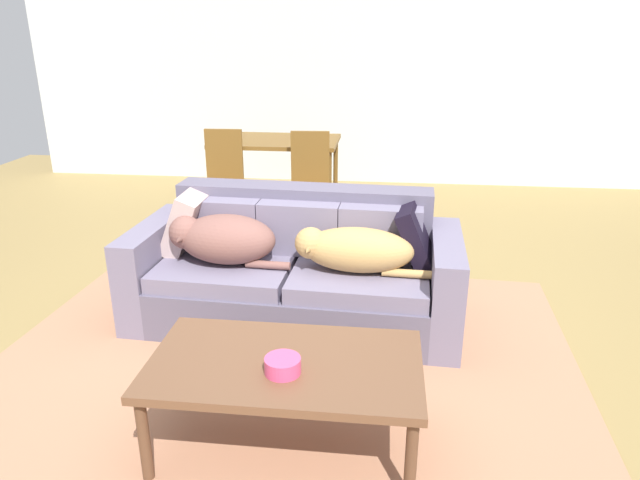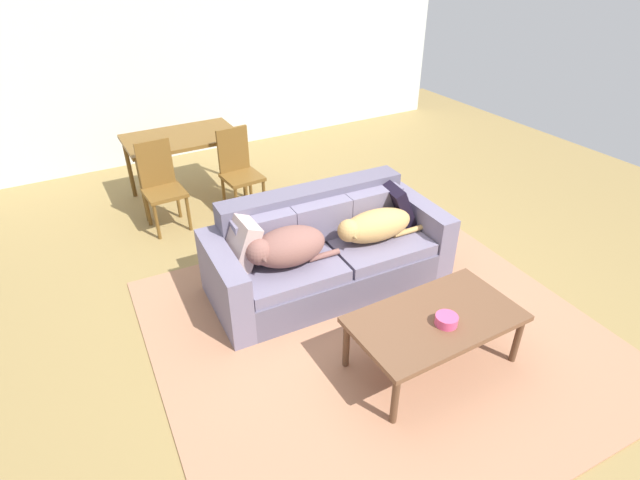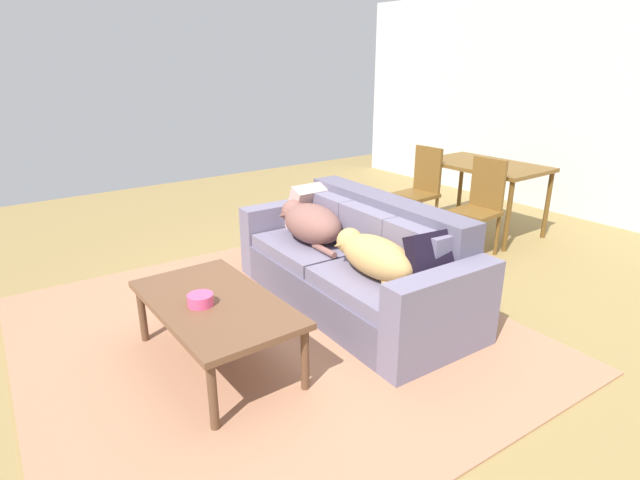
# 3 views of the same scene
# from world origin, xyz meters

# --- Properties ---
(ground_plane) EXTENTS (10.00, 10.00, 0.00)m
(ground_plane) POSITION_xyz_m (0.00, 0.00, 0.00)
(ground_plane) COLOR olive
(back_partition) EXTENTS (8.00, 0.12, 2.70)m
(back_partition) POSITION_xyz_m (0.00, 4.00, 1.35)
(back_partition) COLOR silver
(back_partition) RESTS_ON ground
(area_rug) EXTENTS (3.53, 3.36, 0.01)m
(area_rug) POSITION_xyz_m (-0.08, -0.57, 0.01)
(area_rug) COLOR #AD7758
(area_rug) RESTS_ON ground
(couch) EXTENTS (2.15, 1.01, 0.83)m
(couch) POSITION_xyz_m (-0.08, 0.26, 0.32)
(couch) COLOR #5C5669
(couch) RESTS_ON ground
(dog_on_left_cushion) EXTENTS (0.79, 0.41, 0.31)m
(dog_on_left_cushion) POSITION_xyz_m (-0.54, 0.12, 0.58)
(dog_on_left_cushion) COLOR brown
(dog_on_left_cushion) RESTS_ON couch
(dog_on_right_cushion) EXTENTS (0.85, 0.35, 0.28)m
(dog_on_right_cushion) POSITION_xyz_m (0.30, 0.08, 0.57)
(dog_on_right_cushion) COLOR tan
(dog_on_right_cushion) RESTS_ON couch
(throw_pillow_by_left_arm) EXTENTS (0.28, 0.41, 0.43)m
(throw_pillow_by_left_arm) POSITION_xyz_m (-0.85, 0.35, 0.61)
(throw_pillow_by_left_arm) COLOR #BA9E98
(throw_pillow_by_left_arm) RESTS_ON couch
(throw_pillow_by_right_arm) EXTENTS (0.30, 0.43, 0.40)m
(throw_pillow_by_right_arm) POSITION_xyz_m (0.69, 0.27, 0.60)
(throw_pillow_by_right_arm) COLOR black
(throw_pillow_by_right_arm) RESTS_ON couch
(coffee_table) EXTENTS (1.21, 0.68, 0.45)m
(coffee_table) POSITION_xyz_m (0.07, -1.03, 0.41)
(coffee_table) COLOR brown
(coffee_table) RESTS_ON ground
(bowl_on_coffee_table) EXTENTS (0.16, 0.16, 0.07)m
(bowl_on_coffee_table) POSITION_xyz_m (0.07, -1.12, 0.49)
(bowl_on_coffee_table) COLOR #EA4C7F
(bowl_on_coffee_table) RESTS_ON coffee_table
(dining_table) EXTENTS (1.27, 0.81, 0.77)m
(dining_table) POSITION_xyz_m (-0.64, 2.57, 0.69)
(dining_table) COLOR brown
(dining_table) RESTS_ON ground
(dining_chair_near_left) EXTENTS (0.42, 0.42, 0.94)m
(dining_chair_near_left) POSITION_xyz_m (-1.07, 2.02, 0.51)
(dining_chair_near_left) COLOR brown
(dining_chair_near_left) RESTS_ON ground
(dining_chair_near_right) EXTENTS (0.43, 0.43, 0.95)m
(dining_chair_near_right) POSITION_xyz_m (-0.22, 1.95, 0.52)
(dining_chair_near_right) COLOR brown
(dining_chair_near_right) RESTS_ON ground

